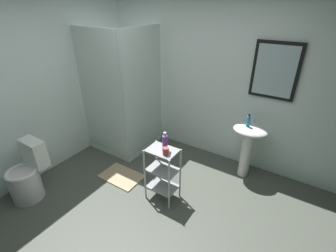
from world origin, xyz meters
TOP-DOWN VIEW (x-y plane):
  - ground_plane at (0.00, 0.00)m, footprint 4.20×4.20m
  - wall_back at (0.01, 1.85)m, footprint 4.20×0.14m
  - wall_left at (-1.85, 0.00)m, footprint 0.10×4.20m
  - shower_stall at (-1.23, 1.17)m, footprint 0.92×0.92m
  - pedestal_sink at (0.73, 1.52)m, footprint 0.46×0.37m
  - sink_faucet at (0.73, 1.64)m, footprint 0.03×0.03m
  - toilet at (-1.48, -0.42)m, footprint 0.37×0.49m
  - storage_cart at (-0.01, 0.48)m, footprint 0.38×0.28m
  - hand_soap_bottle at (0.69, 1.49)m, footprint 0.05×0.05m
  - conditioner_bottle_purple at (0.02, 0.50)m, footprint 0.06×0.06m
  - rinse_cup at (0.08, 0.43)m, footprint 0.07×0.07m
  - bath_mat at (-0.75, 0.49)m, footprint 0.60×0.40m

SIDE VIEW (x-z plane):
  - ground_plane at x=0.00m, z-range -0.02..0.00m
  - bath_mat at x=-0.75m, z-range 0.00..0.02m
  - toilet at x=-1.48m, z-range -0.07..0.69m
  - storage_cart at x=-0.01m, z-range 0.07..0.81m
  - shower_stall at x=-1.23m, z-range -0.54..1.46m
  - pedestal_sink at x=0.73m, z-range 0.17..0.98m
  - rinse_cup at x=0.08m, z-range 0.74..0.83m
  - conditioner_bottle_purple at x=0.02m, z-range 0.73..0.96m
  - sink_faucet at x=0.73m, z-range 0.81..0.91m
  - hand_soap_bottle at x=0.69m, z-range 0.80..0.98m
  - wall_left at x=-1.85m, z-range 0.00..2.50m
  - wall_back at x=0.01m, z-range 0.00..2.50m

